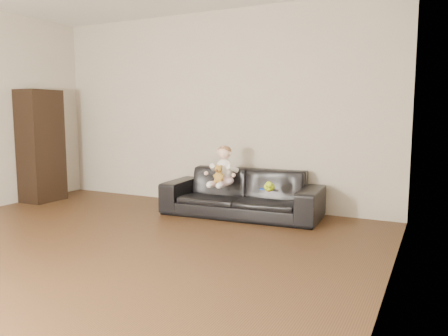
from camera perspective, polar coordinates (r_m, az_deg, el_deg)
The scene contains 11 objects.
floor at distance 3.98m, azimuth -20.48°, elevation -11.60°, with size 5.50×5.50×0.00m, color #432B17.
wall_back at distance 5.99m, azimuth -1.35°, elevation 7.65°, with size 5.00×5.00×0.00m, color #B5AC98.
wall_right at distance 2.57m, azimuth 20.10°, elevation 7.84°, with size 5.50×5.50×0.00m, color #B5AC98.
sofa at distance 5.35m, azimuth 2.33°, elevation -3.29°, with size 1.92×0.75×0.56m, color black.
cabinet at distance 6.71m, azimuth -22.80°, elevation 2.66°, with size 0.39×0.54×1.57m, color black.
shelf_item at distance 6.68m, azimuth -22.83°, elevation 5.68°, with size 0.18×0.25×0.28m, color silver.
baby at distance 5.29m, azimuth -0.07°, elevation -0.04°, with size 0.33×0.41×0.49m.
teddy_bear at distance 5.16m, azimuth -0.71°, elevation -0.81°, with size 0.12×0.12×0.22m.
toy_green at distance 4.97m, azimuth 5.95°, elevation -2.48°, with size 0.12×0.15×0.10m, color #A9D619.
toy_rattle at distance 4.95m, azimuth 5.85°, elevation -2.76°, with size 0.06×0.06×0.06m, color orange.
toy_blue_disc at distance 5.10m, azimuth 5.12°, elevation -2.74°, with size 0.09×0.09×0.01m, color blue.
Camera 1 is at (2.79, -2.55, 1.25)m, focal length 35.00 mm.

